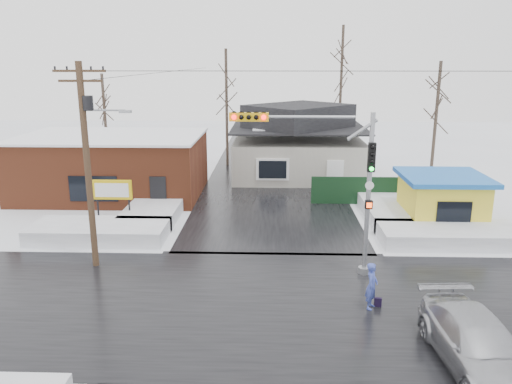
{
  "coord_description": "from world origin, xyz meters",
  "views": [
    {
      "loc": [
        -0.05,
        -17.29,
        9.0
      ],
      "look_at": [
        -0.79,
        5.46,
        3.0
      ],
      "focal_mm": 35.0,
      "sensor_mm": 36.0,
      "label": 1
    }
  ],
  "objects_px": {
    "car": "(477,344)",
    "traffic_signal": "(332,172)",
    "utility_pole": "(88,155)",
    "marquee_sign": "(112,191)",
    "kiosk": "(442,199)",
    "pedestrian": "(372,286)"
  },
  "relations": [
    {
      "from": "utility_pole",
      "to": "pedestrian",
      "type": "height_order",
      "value": "utility_pole"
    },
    {
      "from": "utility_pole",
      "to": "marquee_sign",
      "type": "relative_size",
      "value": 3.53
    },
    {
      "from": "utility_pole",
      "to": "car",
      "type": "height_order",
      "value": "utility_pole"
    },
    {
      "from": "kiosk",
      "to": "car",
      "type": "bearing_deg",
      "value": -103.67
    },
    {
      "from": "utility_pole",
      "to": "pedestrian",
      "type": "bearing_deg",
      "value": -17.5
    },
    {
      "from": "traffic_signal",
      "to": "utility_pole",
      "type": "xyz_separation_m",
      "value": [
        -10.36,
        0.53,
        0.57
      ]
    },
    {
      "from": "traffic_signal",
      "to": "kiosk",
      "type": "distance_m",
      "value": 10.43
    },
    {
      "from": "kiosk",
      "to": "marquee_sign",
      "type": "bearing_deg",
      "value": -178.45
    },
    {
      "from": "traffic_signal",
      "to": "kiosk",
      "type": "xyz_separation_m",
      "value": [
        7.07,
        7.03,
        -3.08
      ]
    },
    {
      "from": "traffic_signal",
      "to": "marquee_sign",
      "type": "height_order",
      "value": "traffic_signal"
    },
    {
      "from": "marquee_sign",
      "to": "kiosk",
      "type": "xyz_separation_m",
      "value": [
        18.5,
        0.5,
        -0.46
      ]
    },
    {
      "from": "kiosk",
      "to": "pedestrian",
      "type": "relative_size",
      "value": 2.56
    },
    {
      "from": "marquee_sign",
      "to": "kiosk",
      "type": "bearing_deg",
      "value": 1.55
    },
    {
      "from": "car",
      "to": "traffic_signal",
      "type": "bearing_deg",
      "value": 114.75
    },
    {
      "from": "traffic_signal",
      "to": "kiosk",
      "type": "height_order",
      "value": "traffic_signal"
    },
    {
      "from": "traffic_signal",
      "to": "marquee_sign",
      "type": "xyz_separation_m",
      "value": [
        -11.43,
        6.53,
        -2.62
      ]
    },
    {
      "from": "marquee_sign",
      "to": "car",
      "type": "relative_size",
      "value": 0.47
    },
    {
      "from": "marquee_sign",
      "to": "car",
      "type": "height_order",
      "value": "marquee_sign"
    },
    {
      "from": "utility_pole",
      "to": "traffic_signal",
      "type": "bearing_deg",
      "value": -2.95
    },
    {
      "from": "traffic_signal",
      "to": "marquee_sign",
      "type": "relative_size",
      "value": 2.75
    },
    {
      "from": "utility_pole",
      "to": "pedestrian",
      "type": "xyz_separation_m",
      "value": [
        11.62,
        -3.66,
        -4.22
      ]
    },
    {
      "from": "utility_pole",
      "to": "marquee_sign",
      "type": "height_order",
      "value": "utility_pole"
    }
  ]
}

